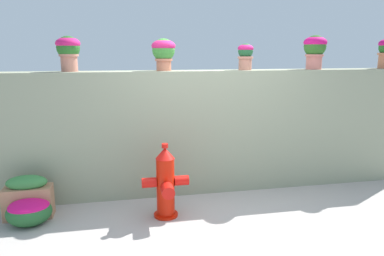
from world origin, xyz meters
TOP-DOWN VIEW (x-y plane):
  - ground_plane at (0.00, 0.00)m, footprint 24.00×24.00m
  - stone_wall at (0.00, 1.21)m, footprint 6.46×0.39m
  - potted_plant_1 at (-1.75, 1.25)m, footprint 0.31×0.31m
  - potted_plant_2 at (-0.53, 1.23)m, footprint 0.32×0.32m
  - potted_plant_3 at (0.61, 1.21)m, footprint 0.22×0.22m
  - potted_plant_4 at (1.65, 1.20)m, footprint 0.33×0.33m
  - fire_hydrant at (-0.63, 0.42)m, footprint 0.57×0.45m
  - flower_bush_left at (-2.22, 0.54)m, footprint 0.51×0.46m
  - planter_box at (-2.26, 0.72)m, footprint 0.56×0.24m

SIDE VIEW (x-z plane):
  - ground_plane at x=0.00m, z-range 0.00..0.00m
  - flower_bush_left at x=-2.22m, z-range 0.01..0.32m
  - planter_box at x=-2.26m, z-range -0.01..0.52m
  - fire_hydrant at x=-0.63m, z-range -0.04..0.88m
  - stone_wall at x=0.00m, z-range 0.00..1.72m
  - potted_plant_3 at x=0.61m, z-range 1.76..2.12m
  - potted_plant_2 at x=-0.53m, z-range 1.77..2.20m
  - potted_plant_1 at x=-1.75m, z-range 1.78..2.23m
  - potted_plant_4 at x=1.65m, z-range 1.78..2.27m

